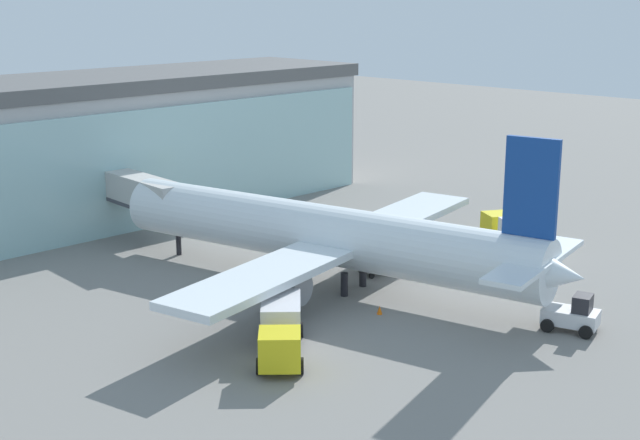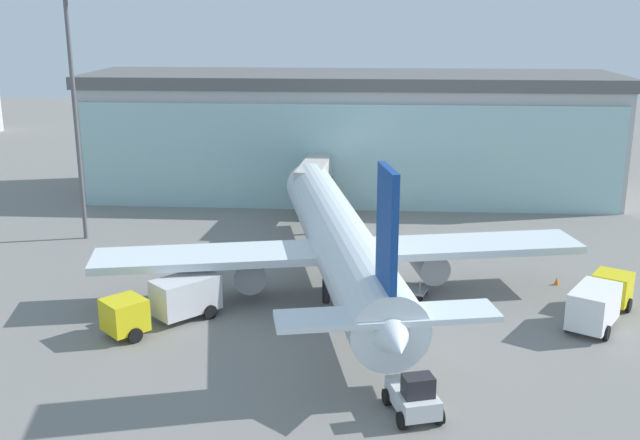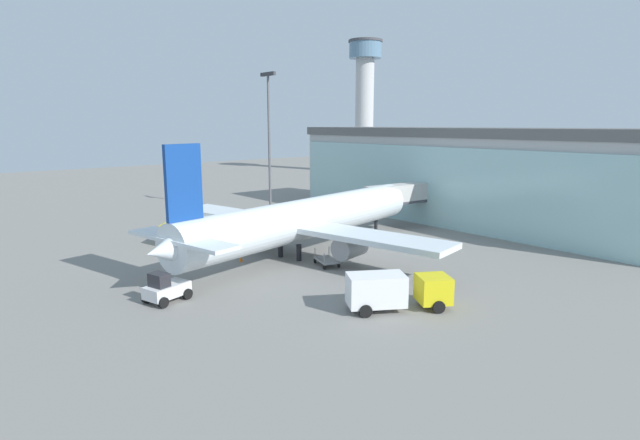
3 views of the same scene
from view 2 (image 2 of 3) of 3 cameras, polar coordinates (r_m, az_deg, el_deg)
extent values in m
plane|color=gray|center=(46.21, 2.04, -8.03)|extent=(240.00, 240.00, 0.00)
cube|color=#ACACAC|center=(77.72, 2.28, 6.10)|extent=(52.74, 14.75, 11.27)
cube|color=#A0CACC|center=(71.12, 2.11, 4.74)|extent=(51.34, 1.69, 10.14)
cube|color=#5B5B5B|center=(76.93, 2.33, 10.69)|extent=(53.79, 15.05, 1.20)
cube|color=beige|center=(68.76, -0.23, 3.71)|extent=(3.35, 12.63, 2.40)
cube|color=#3F3F47|center=(68.99, -0.23, 2.85)|extent=(3.40, 12.63, 0.30)
cylinder|color=#4C4C51|center=(73.89, 0.27, 2.37)|extent=(0.70, 0.70, 3.09)
cylinder|color=#59595E|center=(64.20, -18.09, 7.07)|extent=(0.36, 0.36, 19.61)
cylinder|color=white|center=(50.99, 1.39, -1.38)|extent=(9.65, 32.25, 4.02)
cone|color=white|center=(66.32, -0.82, 2.65)|extent=(4.49, 3.67, 4.02)
cone|color=white|center=(36.27, 5.47, -8.77)|extent=(4.27, 4.58, 3.62)
cube|color=white|center=(49.60, 1.68, -2.37)|extent=(32.58, 9.89, 0.50)
cube|color=white|center=(36.92, 5.14, -7.29)|extent=(11.25, 4.32, 0.30)
cube|color=navy|center=(35.92, 5.13, -0.59)|extent=(0.92, 3.21, 5.87)
cylinder|color=gray|center=(49.92, -5.42, -3.95)|extent=(2.64, 3.52, 2.10)
cylinder|color=gray|center=(51.82, 8.31, -3.30)|extent=(2.64, 3.52, 2.10)
cylinder|color=black|center=(49.31, 0.46, -5.44)|extent=(0.50, 0.50, 1.60)
cylinder|color=black|center=(49.69, 3.23, -5.30)|extent=(0.50, 0.50, 1.60)
cylinder|color=black|center=(64.14, -0.48, -0.39)|extent=(0.40, 0.40, 1.60)
cube|color=yellow|center=(45.58, -14.67, -6.99)|extent=(3.11, 3.11, 1.90)
cube|color=silver|center=(47.42, -10.19, -5.61)|extent=(4.39, 4.38, 2.20)
cylinder|color=black|center=(45.05, -13.92, -8.53)|extent=(0.85, 0.85, 0.90)
cylinder|color=black|center=(46.86, -15.23, -7.66)|extent=(0.85, 0.85, 0.90)
cylinder|color=black|center=(47.46, -8.39, -6.94)|extent=(0.85, 0.85, 0.90)
cylinder|color=black|center=(49.18, -9.84, -6.18)|extent=(0.85, 0.85, 0.90)
cube|color=yellow|center=(51.76, 21.36, -4.82)|extent=(3.04, 3.04, 1.90)
cube|color=white|center=(47.86, 20.13, -6.16)|extent=(4.01, 4.56, 2.20)
cylinder|color=black|center=(52.31, 20.09, -5.59)|extent=(0.74, 0.92, 0.90)
cylinder|color=black|center=(51.87, 22.43, -6.01)|extent=(0.74, 0.92, 0.90)
cylinder|color=black|center=(47.62, 18.40, -7.54)|extent=(0.74, 0.92, 0.90)
cylinder|color=black|center=(47.14, 20.97, -8.03)|extent=(0.74, 0.92, 0.90)
cube|color=gray|center=(50.79, 6.56, -5.24)|extent=(3.16, 2.41, 0.16)
cylinder|color=black|center=(50.52, 5.10, -5.68)|extent=(0.46, 0.25, 0.44)
cylinder|color=gray|center=(50.22, 5.13, -4.80)|extent=(0.08, 0.08, 0.90)
cylinder|color=black|center=(51.81, 5.55, -5.14)|extent=(0.46, 0.25, 0.44)
cylinder|color=gray|center=(51.52, 5.57, -4.27)|extent=(0.08, 0.08, 0.90)
cylinder|color=black|center=(50.00, 7.58, -5.99)|extent=(0.46, 0.25, 0.44)
cylinder|color=gray|center=(49.70, 7.62, -5.10)|extent=(0.08, 0.08, 0.90)
cylinder|color=black|center=(51.31, 7.97, -5.43)|extent=(0.46, 0.25, 0.44)
cylinder|color=gray|center=(51.02, 8.00, -4.56)|extent=(0.08, 0.08, 0.90)
cube|color=silver|center=(36.77, 7.08, -13.28)|extent=(2.58, 3.56, 0.90)
cube|color=#26262B|center=(35.79, 7.49, -12.42)|extent=(1.61, 1.33, 1.00)
cylinder|color=black|center=(37.64, 5.15, -13.26)|extent=(0.55, 0.86, 0.80)
cylinder|color=black|center=(38.18, 7.79, -12.91)|extent=(0.55, 0.86, 0.80)
cylinder|color=black|center=(35.81, 6.28, -14.93)|extent=(0.55, 0.86, 0.80)
cylinder|color=black|center=(36.37, 9.05, -14.52)|extent=(0.55, 0.86, 0.80)
cone|color=orange|center=(45.93, -1.06, -7.80)|extent=(0.36, 0.36, 0.55)
cone|color=orange|center=(55.15, 17.59, -4.46)|extent=(0.36, 0.36, 0.55)
camera|label=1|loc=(44.20, -76.99, 4.87)|focal=50.00mm
camera|label=3|loc=(41.40, 66.09, -1.60)|focal=28.00mm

